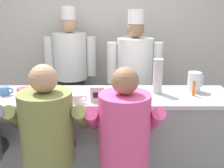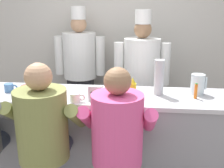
# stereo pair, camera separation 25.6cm
# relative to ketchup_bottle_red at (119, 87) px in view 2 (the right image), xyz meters

# --- Properties ---
(wall_back) EXTENTS (10.00, 0.06, 2.70)m
(wall_back) POSITION_rel_ketchup_bottle_red_xyz_m (-0.16, 1.60, 0.22)
(wall_back) COLOR beige
(wall_back) RESTS_ON ground_plane
(diner_counter) EXTENTS (2.59, 0.64, 1.01)m
(diner_counter) POSITION_rel_ketchup_bottle_red_xyz_m (-0.16, 0.12, -0.62)
(diner_counter) COLOR gray
(diner_counter) RESTS_ON ground_plane
(ketchup_bottle_red) EXTENTS (0.07, 0.07, 0.25)m
(ketchup_bottle_red) POSITION_rel_ketchup_bottle_red_xyz_m (0.00, 0.00, 0.00)
(ketchup_bottle_red) COLOR red
(ketchup_bottle_red) RESTS_ON diner_counter
(mustard_bottle_yellow) EXTENTS (0.07, 0.07, 0.23)m
(mustard_bottle_yellow) POSITION_rel_ketchup_bottle_red_xyz_m (0.13, -0.05, -0.01)
(mustard_bottle_yellow) COLOR yellow
(mustard_bottle_yellow) RESTS_ON diner_counter
(hot_sauce_bottle_orange) EXTENTS (0.03, 0.03, 0.15)m
(hot_sauce_bottle_orange) POSITION_rel_ketchup_bottle_red_xyz_m (0.73, 0.08, -0.04)
(hot_sauce_bottle_orange) COLOR orange
(hot_sauce_bottle_orange) RESTS_ON diner_counter
(water_pitcher_clear) EXTENTS (0.16, 0.14, 0.20)m
(water_pitcher_clear) POSITION_rel_ketchup_bottle_red_xyz_m (0.77, 0.22, -0.01)
(water_pitcher_clear) COLOR silver
(water_pitcher_clear) RESTS_ON diner_counter
(breakfast_plate) EXTENTS (0.27, 0.27, 0.05)m
(breakfast_plate) POSITION_rel_ketchup_bottle_red_xyz_m (-0.16, 0.14, -0.10)
(breakfast_plate) COLOR white
(breakfast_plate) RESTS_ON diner_counter
(cereal_bowl) EXTENTS (0.14, 0.14, 0.06)m
(cereal_bowl) POSITION_rel_ketchup_bottle_red_xyz_m (-0.98, 0.15, -0.09)
(cereal_bowl) COLOR #B24C47
(cereal_bowl) RESTS_ON diner_counter
(coffee_mug_blue) EXTENTS (0.14, 0.09, 0.08)m
(coffee_mug_blue) POSITION_rel_ketchup_bottle_red_xyz_m (-1.15, 0.10, -0.07)
(coffee_mug_blue) COLOR #4C7AB2
(coffee_mug_blue) RESTS_ON diner_counter
(coffee_mug_white) EXTENTS (0.14, 0.10, 0.08)m
(coffee_mug_white) POSITION_rel_ketchup_bottle_red_xyz_m (-0.39, -0.13, -0.07)
(coffee_mug_white) COLOR white
(coffee_mug_white) RESTS_ON diner_counter
(cup_stack_steel) EXTENTS (0.10, 0.10, 0.35)m
(cup_stack_steel) POSITION_rel_ketchup_bottle_red_xyz_m (0.38, 0.17, 0.06)
(cup_stack_steel) COLOR #B7BABF
(cup_stack_steel) RESTS_ON diner_counter
(napkin_dispenser_chrome) EXTENTS (0.13, 0.08, 0.14)m
(napkin_dispenser_chrome) POSITION_rel_ketchup_bottle_red_xyz_m (-0.22, -0.08, -0.04)
(napkin_dispenser_chrome) COLOR silver
(napkin_dispenser_chrome) RESTS_ON diner_counter
(diner_seated_olive) EXTENTS (0.65, 0.64, 1.44)m
(diner_seated_olive) POSITION_rel_ketchup_bottle_red_xyz_m (-0.60, -0.41, -0.24)
(diner_seated_olive) COLOR #B2B5BA
(diner_seated_olive) RESTS_ON ground_plane
(diner_seated_pink) EXTENTS (0.63, 0.63, 1.42)m
(diner_seated_pink) POSITION_rel_ketchup_bottle_red_xyz_m (0.02, -0.42, -0.25)
(diner_seated_pink) COLOR #B2B5BA
(diner_seated_pink) RESTS_ON ground_plane
(cook_in_whites_near) EXTENTS (0.73, 0.47, 1.87)m
(cook_in_whites_near) POSITION_rel_ketchup_bottle_red_xyz_m (-0.67, 1.30, -0.10)
(cook_in_whites_near) COLOR #232328
(cook_in_whites_near) RESTS_ON ground_plane
(cook_in_whites_far) EXTENTS (0.72, 0.46, 1.83)m
(cook_in_whites_far) POSITION_rel_ketchup_bottle_red_xyz_m (0.22, 0.96, -0.12)
(cook_in_whites_far) COLOR #232328
(cook_in_whites_far) RESTS_ON ground_plane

